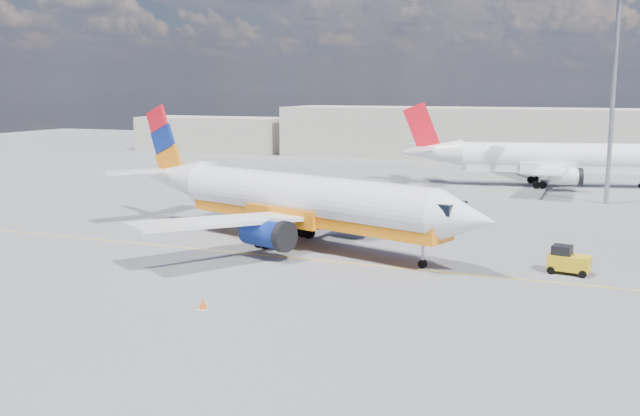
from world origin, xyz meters
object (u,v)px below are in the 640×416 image
at_px(gse_tug, 568,261).
at_px(traffic_cone, 203,304).
at_px(main_jet, 294,200).
at_px(second_jet, 546,159).

relative_size(gse_tug, traffic_cone, 4.22).
distance_m(main_jet, traffic_cone, 16.00).
height_order(main_jet, second_jet, main_jet).
bearing_deg(second_jet, gse_tug, -96.69).
bearing_deg(traffic_cone, gse_tug, 40.39).
distance_m(gse_tug, traffic_cone, 22.01).
bearing_deg(second_jet, traffic_cone, -115.74).
height_order(second_jet, traffic_cone, second_jet).
height_order(gse_tug, traffic_cone, gse_tug).
distance_m(second_jet, traffic_cone, 55.81).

